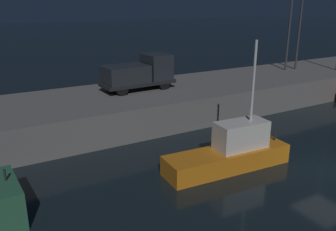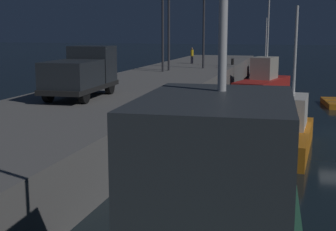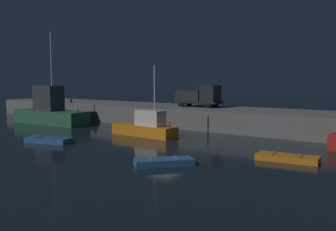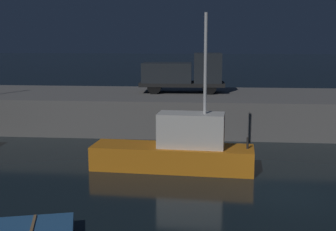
% 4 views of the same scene
% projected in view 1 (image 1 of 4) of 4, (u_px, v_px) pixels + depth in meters
% --- Properties ---
extents(ground_plane, '(320.00, 320.00, 0.00)m').
position_uv_depth(ground_plane, '(328.00, 170.00, 19.01)').
color(ground_plane, black).
extents(pier_quay, '(76.89, 8.29, 2.19)m').
position_uv_depth(pier_quay, '(194.00, 97.00, 29.28)').
color(pier_quay, slate).
rests_on(pier_quay, ground).
extents(fishing_boat_blue, '(7.23, 2.33, 6.82)m').
position_uv_depth(fishing_boat_blue, '(231.00, 152.00, 19.05)').
color(fishing_boat_blue, orange).
rests_on(fishing_boat_blue, ground).
extents(lamp_post_west, '(0.44, 0.44, 7.40)m').
position_uv_depth(lamp_post_west, '(290.00, 25.00, 33.76)').
color(lamp_post_west, '#38383D').
rests_on(lamp_post_west, pier_quay).
extents(lamp_post_east, '(0.44, 0.44, 8.41)m').
position_uv_depth(lamp_post_east, '(301.00, 19.00, 34.02)').
color(lamp_post_east, '#38383D').
rests_on(lamp_post_east, pier_quay).
extents(utility_truck, '(5.66, 2.44, 2.62)m').
position_uv_depth(utility_truck, '(140.00, 73.00, 26.80)').
color(utility_truck, black).
rests_on(utility_truck, pier_quay).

